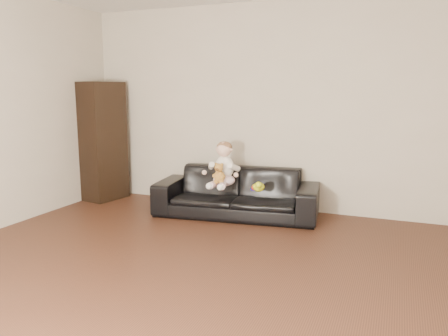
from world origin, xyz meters
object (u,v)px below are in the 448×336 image
at_px(sofa, 237,192).
at_px(teddy_bear, 219,174).
at_px(toy_rattle, 254,188).
at_px(baby, 224,167).
at_px(toy_green, 259,187).
at_px(toy_blue_disc, 255,189).
at_px(cabinet, 103,141).

relative_size(sofa, teddy_bear, 8.07).
bearing_deg(toy_rattle, teddy_bear, -168.70).
bearing_deg(baby, toy_green, -20.13).
distance_m(sofa, toy_blue_disc, 0.34).
bearing_deg(toy_rattle, toy_blue_disc, 95.07).
bearing_deg(toy_blue_disc, toy_green, -44.02).
xyz_separation_m(cabinet, toy_blue_disc, (2.31, -0.26, -0.43)).
bearing_deg(cabinet, toy_blue_disc, 4.86).
xyz_separation_m(baby, teddy_bear, (0.01, -0.16, -0.05)).
relative_size(toy_green, toy_blue_disc, 1.55).
distance_m(sofa, toy_rattle, 0.36).
bearing_deg(sofa, baby, -146.63).
xyz_separation_m(baby, toy_rattle, (0.41, -0.08, -0.21)).
xyz_separation_m(teddy_bear, toy_rattle, (0.40, 0.08, -0.15)).
relative_size(cabinet, teddy_bear, 6.72).
xyz_separation_m(sofa, cabinet, (-2.03, 0.10, 0.53)).
distance_m(cabinet, baby, 1.92).
bearing_deg(toy_green, teddy_bear, -174.49).
height_order(toy_green, toy_rattle, toy_green).
relative_size(toy_green, toy_rattle, 2.49).
xyz_separation_m(teddy_bear, toy_green, (0.47, 0.05, -0.13)).
relative_size(toy_rattle, toy_blue_disc, 0.62).
bearing_deg(teddy_bear, sofa, 56.32).
height_order(teddy_bear, toy_blue_disc, teddy_bear).
height_order(cabinet, toy_rattle, cabinet).
bearing_deg(cabinet, toy_green, 3.41).
relative_size(sofa, toy_blue_disc, 19.48).
distance_m(cabinet, toy_blue_disc, 2.36).
bearing_deg(cabinet, baby, 4.98).
height_order(sofa, baby, baby).
relative_size(baby, toy_green, 3.46).
xyz_separation_m(sofa, baby, (-0.13, -0.11, 0.33)).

